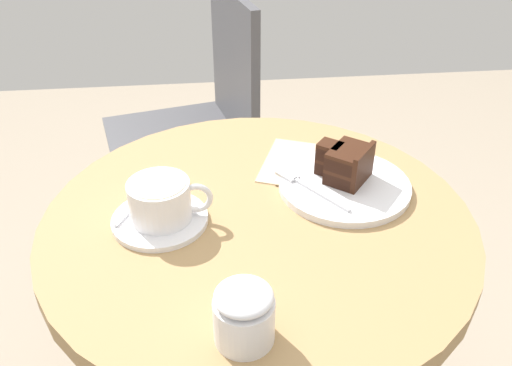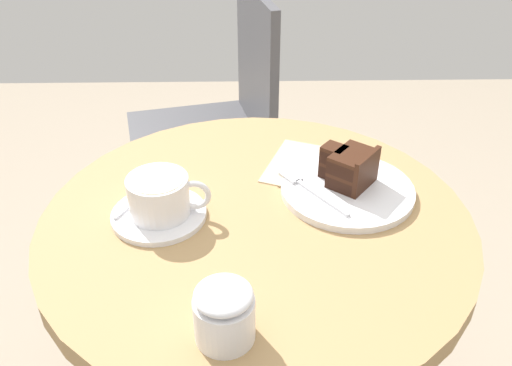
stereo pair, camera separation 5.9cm
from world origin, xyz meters
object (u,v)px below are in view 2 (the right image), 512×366
cake_slice (350,168)px  sugar_pot (224,313)px  teaspoon (142,194)px  cake_plate (347,190)px  cafe_chair (224,115)px  napkin (319,168)px  fork (306,187)px  coffee_cup (160,196)px  saucer (159,213)px

cake_slice → sugar_pot: (-0.19, -0.31, -0.00)m
teaspoon → cake_plate: bearing=-62.2°
cafe_chair → sugar_pot: (0.03, -0.96, 0.23)m
teaspoon → sugar_pot: bearing=-127.8°
napkin → fork: bearing=-111.1°
coffee_cup → fork: bearing=14.5°
sugar_pot → teaspoon: bearing=116.7°
cake_slice → cafe_chair: bearing=109.4°
cake_slice → napkin: (-0.04, 0.06, -0.04)m
coffee_cup → fork: (0.23, 0.06, -0.03)m
cafe_chair → teaspoon: bearing=-22.0°
cake_slice → sugar_pot: sugar_pot is taller
saucer → sugar_pot: 0.26m
saucer → cake_plate: 0.30m
cafe_chair → cake_plate: bearing=5.7°
saucer → cafe_chair: cafe_chair is taller
coffee_cup → cake_plate: (0.29, 0.06, -0.04)m
saucer → teaspoon: (-0.03, 0.04, 0.01)m
teaspoon → cafe_chair: cafe_chair is taller
coffee_cup → napkin: size_ratio=0.62×
cake_slice → fork: size_ratio=0.73×
teaspoon → cake_plate: (0.33, 0.01, -0.01)m
coffee_cup → cake_slice: (0.30, 0.07, -0.00)m
saucer → teaspoon: size_ratio=1.44×
saucer → napkin: 0.29m
teaspoon → napkin: bearing=-47.8°
fork → cafe_chair: cafe_chair is taller
cafe_chair → sugar_pot: 0.99m
saucer → cafe_chair: (0.07, 0.72, -0.19)m
saucer → napkin: saucer is taller
fork → sugar_pot: 0.32m
saucer → napkin: size_ratio=0.72×
cafe_chair → sugar_pot: bearing=-11.0°
fork → cafe_chair: 0.72m
saucer → sugar_pot: bearing=-65.5°
cake_slice → coffee_cup: bearing=-166.0°
saucer → cafe_chair: bearing=84.2°
cafe_chair → fork: bearing=0.3°
coffee_cup → cafe_chair: (0.07, 0.73, -0.23)m
saucer → cake_slice: size_ratio=1.49×
saucer → cafe_chair: 0.75m
fork → napkin: fork is taller
teaspoon → fork: 0.26m
saucer → teaspoon: 0.05m
cake_slice → cake_plate: bearing=-104.2°
napkin → cafe_chair: bearing=107.7°
fork → coffee_cup: bearing=68.7°
napkin → sugar_pot: bearing=-112.7°
cake_slice → cafe_chair: size_ratio=0.11×
napkin → sugar_pot: 0.40m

